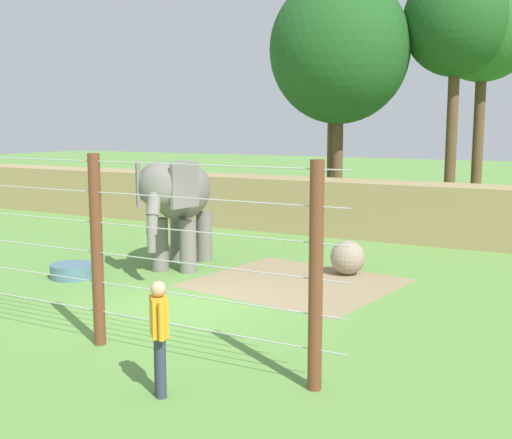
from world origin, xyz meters
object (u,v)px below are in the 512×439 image
Objects in this scene: enrichment_ball at (348,257)px; zookeeper at (159,333)px; water_tub at (73,271)px; elephant at (178,196)px.

zookeeper is at bearing -88.06° from enrichment_ball.
zookeeper is 7.84m from water_tub.
water_tub is (-6.23, 4.70, -0.74)m from zookeeper.
zookeeper is (0.28, -8.31, 0.48)m from enrichment_ball.
water_tub is at bearing -148.74° from enrichment_ball.
zookeeper is at bearing -37.06° from water_tub.
water_tub is (-5.95, -3.61, -0.26)m from enrichment_ball.
elephant is at bearing 51.35° from water_tub.
water_tub is at bearing -128.65° from elephant.
elephant is 2.30× the size of zookeeper.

